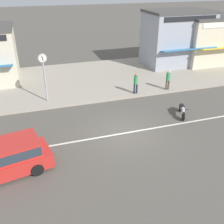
{
  "coord_description": "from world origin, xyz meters",
  "views": [
    {
      "loc": [
        -4.79,
        -12.4,
        8.29
      ],
      "look_at": [
        -0.4,
        1.37,
        0.8
      ],
      "focal_mm": 42.0,
      "sensor_mm": 36.0,
      "label": 1
    }
  ],
  "objects_px": {
    "street_clock": "(43,67)",
    "shopfront_corner_warung": "(177,38)",
    "minivan_red_3": "(3,158)",
    "pedestrian_mid_kerb": "(136,82)",
    "shopfront_far_kios": "(206,38)",
    "motorcycle_1": "(182,110)",
    "pedestrian_near_clock": "(168,79)"
  },
  "relations": [
    {
      "from": "street_clock",
      "to": "pedestrian_mid_kerb",
      "type": "distance_m",
      "value": 6.93
    },
    {
      "from": "minivan_red_3",
      "to": "pedestrian_near_clock",
      "type": "xyz_separation_m",
      "value": [
        12.07,
        6.58,
        0.24
      ]
    },
    {
      "from": "shopfront_corner_warung",
      "to": "shopfront_far_kios",
      "type": "bearing_deg",
      "value": 2.44
    },
    {
      "from": "motorcycle_1",
      "to": "shopfront_far_kios",
      "type": "bearing_deg",
      "value": 49.85
    },
    {
      "from": "minivan_red_3",
      "to": "shopfront_far_kios",
      "type": "xyz_separation_m",
      "value": [
        19.82,
        13.0,
        1.65
      ]
    },
    {
      "from": "pedestrian_near_clock",
      "to": "shopfront_far_kios",
      "type": "distance_m",
      "value": 10.17
    },
    {
      "from": "shopfront_corner_warung",
      "to": "pedestrian_mid_kerb",
      "type": "bearing_deg",
      "value": -138.05
    },
    {
      "from": "pedestrian_near_clock",
      "to": "shopfront_far_kios",
      "type": "height_order",
      "value": "shopfront_far_kios"
    },
    {
      "from": "street_clock",
      "to": "pedestrian_near_clock",
      "type": "xyz_separation_m",
      "value": [
        9.44,
        -0.74,
        -1.64
      ]
    },
    {
      "from": "shopfront_corner_warung",
      "to": "pedestrian_near_clock",
      "type": "bearing_deg",
      "value": -123.59
    },
    {
      "from": "minivan_red_3",
      "to": "motorcycle_1",
      "type": "xyz_separation_m",
      "value": [
        10.97,
        2.51,
        -0.42
      ]
    },
    {
      "from": "shopfront_far_kios",
      "to": "motorcycle_1",
      "type": "bearing_deg",
      "value": -130.15
    },
    {
      "from": "pedestrian_near_clock",
      "to": "shopfront_far_kios",
      "type": "relative_size",
      "value": 0.25
    },
    {
      "from": "shopfront_corner_warung",
      "to": "shopfront_far_kios",
      "type": "xyz_separation_m",
      "value": [
        3.6,
        0.15,
        -0.31
      ]
    },
    {
      "from": "street_clock",
      "to": "pedestrian_mid_kerb",
      "type": "xyz_separation_m",
      "value": [
        6.7,
        -0.68,
        -1.63
      ]
    },
    {
      "from": "pedestrian_near_clock",
      "to": "shopfront_corner_warung",
      "type": "relative_size",
      "value": 0.25
    },
    {
      "from": "shopfront_corner_warung",
      "to": "motorcycle_1",
      "type": "bearing_deg",
      "value": -116.92
    },
    {
      "from": "motorcycle_1",
      "to": "shopfront_corner_warung",
      "type": "xyz_separation_m",
      "value": [
        5.25,
        10.34,
        2.38
      ]
    },
    {
      "from": "pedestrian_mid_kerb",
      "to": "shopfront_corner_warung",
      "type": "height_order",
      "value": "shopfront_corner_warung"
    },
    {
      "from": "minivan_red_3",
      "to": "pedestrian_mid_kerb",
      "type": "distance_m",
      "value": 11.45
    },
    {
      "from": "street_clock",
      "to": "shopfront_far_kios",
      "type": "distance_m",
      "value": 18.11
    },
    {
      "from": "motorcycle_1",
      "to": "pedestrian_near_clock",
      "type": "bearing_deg",
      "value": 75.02
    },
    {
      "from": "street_clock",
      "to": "shopfront_far_kios",
      "type": "height_order",
      "value": "shopfront_far_kios"
    },
    {
      "from": "minivan_red_3",
      "to": "street_clock",
      "type": "xyz_separation_m",
      "value": [
        2.62,
        7.32,
        1.88
      ]
    },
    {
      "from": "motorcycle_1",
      "to": "pedestrian_mid_kerb",
      "type": "height_order",
      "value": "pedestrian_mid_kerb"
    },
    {
      "from": "street_clock",
      "to": "pedestrian_near_clock",
      "type": "bearing_deg",
      "value": -4.47
    },
    {
      "from": "motorcycle_1",
      "to": "pedestrian_mid_kerb",
      "type": "xyz_separation_m",
      "value": [
        -1.65,
        4.13,
        0.67
      ]
    },
    {
      "from": "motorcycle_1",
      "to": "shopfront_corner_warung",
      "type": "distance_m",
      "value": 11.84
    },
    {
      "from": "shopfront_corner_warung",
      "to": "minivan_red_3",
      "type": "bearing_deg",
      "value": -141.64
    },
    {
      "from": "street_clock",
      "to": "shopfront_corner_warung",
      "type": "bearing_deg",
      "value": 22.11
    },
    {
      "from": "pedestrian_near_clock",
      "to": "shopfront_corner_warung",
      "type": "xyz_separation_m",
      "value": [
        4.16,
        6.26,
        1.72
      ]
    },
    {
      "from": "minivan_red_3",
      "to": "pedestrian_mid_kerb",
      "type": "height_order",
      "value": "pedestrian_mid_kerb"
    }
  ]
}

